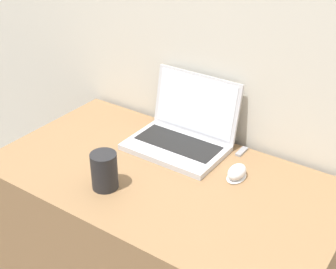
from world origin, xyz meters
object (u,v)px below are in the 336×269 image
Objects in this scene: laptop at (183,131)px; usb_stick at (242,152)px; computer_mouse at (237,173)px; drink_cup at (104,170)px.

usb_stick is (0.20, 0.07, -0.05)m from laptop.
computer_mouse is (0.25, -0.08, -0.03)m from laptop.
computer_mouse is at bearing -69.24° from usb_stick.
computer_mouse is (0.31, 0.27, -0.04)m from drink_cup.
computer_mouse reaches higher than usb_stick.
laptop is at bearing -160.92° from usb_stick.
drink_cup is 0.41m from computer_mouse.
laptop is 0.35m from drink_cup.
laptop is 3.91× the size of computer_mouse.
drink_cup is at bearing -121.36° from usb_stick.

